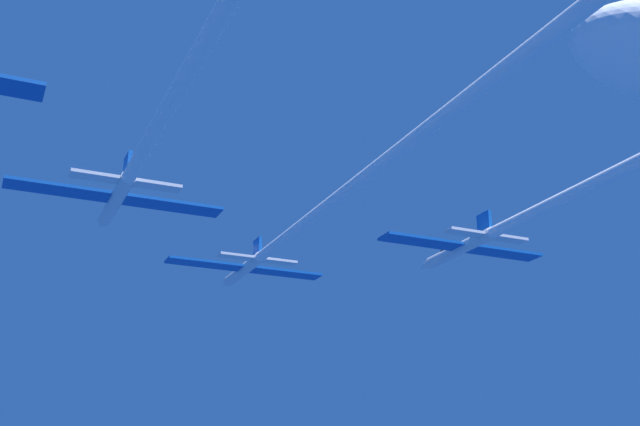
# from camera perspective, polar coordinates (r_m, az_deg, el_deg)

# --- Properties ---
(jet_lead) EXTENTS (17.79, 67.84, 2.95)m
(jet_lead) POSITION_cam_1_polar(r_m,az_deg,el_deg) (71.61, 0.05, 0.19)
(jet_lead) COLOR silver
(jet_left_wing) EXTENTS (17.79, 62.12, 2.95)m
(jet_left_wing) POSITION_cam_1_polar(r_m,az_deg,el_deg) (52.37, -10.62, 7.53)
(jet_left_wing) COLOR silver
(jet_right_wing) EXTENTS (17.79, 62.11, 2.95)m
(jet_right_wing) POSITION_cam_1_polar(r_m,az_deg,el_deg) (67.38, 18.55, 1.88)
(jet_right_wing) COLOR silver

